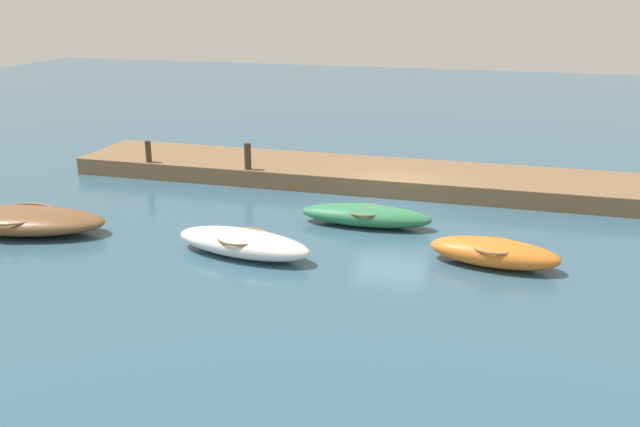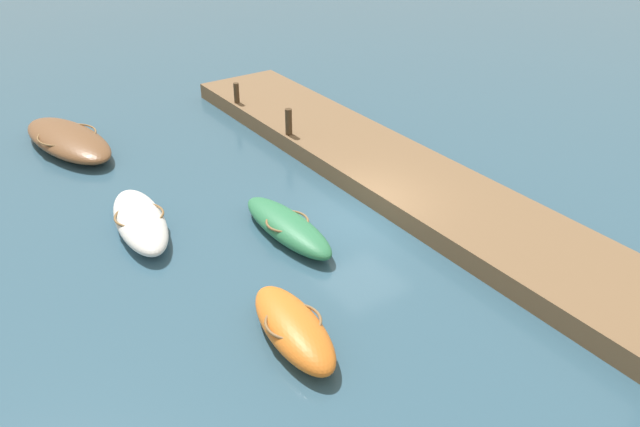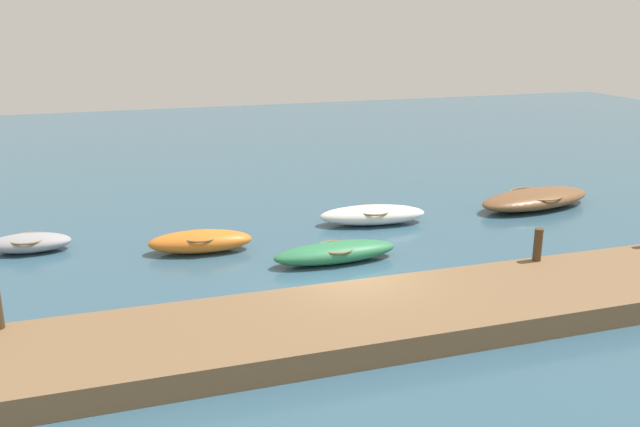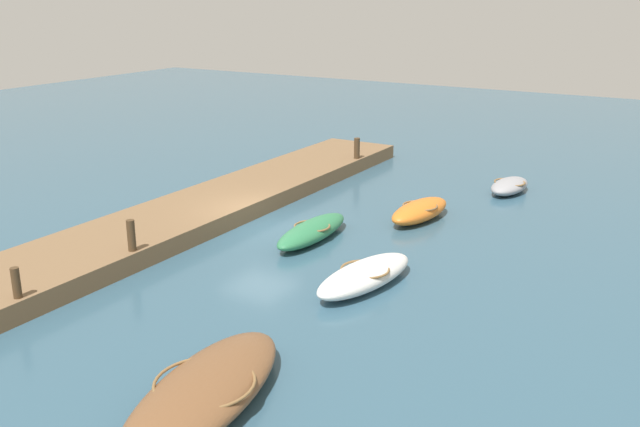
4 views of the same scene
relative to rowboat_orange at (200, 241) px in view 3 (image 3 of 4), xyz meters
name	(u,v)px [view 3 (image 3 of 4)]	position (x,y,z in m)	size (l,w,h in m)	color
ground_plane	(352,293)	(3.66, -4.90, -0.38)	(84.00, 84.00, 0.00)	#33566B
dock_platform	(384,317)	(3.66, -7.28, -0.05)	(25.64, 3.71, 0.65)	brown
rowboat_orange	(200,241)	(0.00, 0.00, 0.00)	(3.61, 1.69, 0.74)	orange
motorboat_brown	(535,199)	(14.08, 1.20, 0.01)	(5.72, 2.98, 0.76)	brown
dinghy_grey	(29,243)	(-5.54, 1.81, -0.06)	(2.83, 1.49, 0.61)	#939399
rowboat_green	(335,252)	(4.04, -2.34, -0.04)	(4.18, 1.31, 0.66)	#2D7A4C
rowboat_white	(373,215)	(6.76, 1.15, -0.01)	(4.27, 2.02, 0.72)	white
mooring_post_mid_west	(538,245)	(9.29, -5.67, 0.77)	(0.26, 0.26, 1.00)	#47331E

